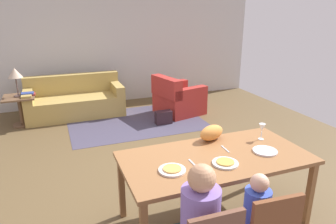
# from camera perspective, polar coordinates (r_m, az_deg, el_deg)

# --- Properties ---
(ground_plane) EXTENTS (7.14, 6.21, 0.02)m
(ground_plane) POSITION_cam_1_polar(r_m,az_deg,el_deg) (4.83, -2.41, -8.04)
(ground_plane) COLOR brown
(back_wall) EXTENTS (7.14, 0.10, 2.70)m
(back_wall) POSITION_cam_1_polar(r_m,az_deg,el_deg) (7.42, -10.61, 12.13)
(back_wall) COLOR beige
(back_wall) RESTS_ON ground_plane
(dining_table) EXTENTS (1.88, 0.94, 0.76)m
(dining_table) POSITION_cam_1_polar(r_m,az_deg,el_deg) (3.18, 8.75, -9.12)
(dining_table) COLOR #8E5D36
(dining_table) RESTS_ON ground_plane
(plate_near_man) EXTENTS (0.25, 0.25, 0.02)m
(plate_near_man) POSITION_cam_1_polar(r_m,az_deg,el_deg) (2.85, 0.77, -10.67)
(plate_near_man) COLOR white
(plate_near_man) RESTS_ON dining_table
(pizza_near_man) EXTENTS (0.17, 0.17, 0.01)m
(pizza_near_man) POSITION_cam_1_polar(r_m,az_deg,el_deg) (2.84, 0.77, -10.41)
(pizza_near_man) COLOR gold
(pizza_near_man) RESTS_ON plate_near_man
(plate_near_child) EXTENTS (0.25, 0.25, 0.02)m
(plate_near_child) POSITION_cam_1_polar(r_m,az_deg,el_deg) (3.01, 10.52, -9.27)
(plate_near_child) COLOR silver
(plate_near_child) RESTS_ON dining_table
(pizza_near_child) EXTENTS (0.17, 0.17, 0.01)m
(pizza_near_child) POSITION_cam_1_polar(r_m,az_deg,el_deg) (3.01, 10.54, -9.02)
(pizza_near_child) COLOR gold
(pizza_near_child) RESTS_ON plate_near_child
(plate_near_woman) EXTENTS (0.25, 0.25, 0.02)m
(plate_near_woman) POSITION_cam_1_polar(r_m,az_deg,el_deg) (3.35, 17.47, -6.89)
(plate_near_woman) COLOR silver
(plate_near_woman) RESTS_ON dining_table
(wine_glass) EXTENTS (0.07, 0.07, 0.19)m
(wine_glass) POSITION_cam_1_polar(r_m,az_deg,el_deg) (3.59, 16.95, -2.90)
(wine_glass) COLOR silver
(wine_glass) RESTS_ON dining_table
(fork) EXTENTS (0.02, 0.15, 0.01)m
(fork) POSITION_cam_1_polar(r_m,az_deg,el_deg) (2.99, 4.51, -9.32)
(fork) COLOR silver
(fork) RESTS_ON dining_table
(knife) EXTENTS (0.02, 0.17, 0.01)m
(knife) POSITION_cam_1_polar(r_m,az_deg,el_deg) (3.31, 10.53, -6.72)
(knife) COLOR silver
(knife) RESTS_ON dining_table
(person_child) EXTENTS (0.22, 0.29, 0.92)m
(person_child) POSITION_cam_1_polar(r_m,az_deg,el_deg) (2.87, 15.39, -19.32)
(person_child) COLOR #342D47
(person_child) RESTS_ON ground_plane
(cat) EXTENTS (0.35, 0.25, 0.17)m
(cat) POSITION_cam_1_polar(r_m,az_deg,el_deg) (3.48, 8.03, -3.80)
(cat) COLOR #DF8C3E
(cat) RESTS_ON dining_table
(area_rug) EXTENTS (2.60, 1.80, 0.01)m
(area_rug) POSITION_cam_1_polar(r_m,az_deg,el_deg) (6.21, -5.92, -1.74)
(area_rug) COLOR #423D52
(area_rug) RESTS_ON ground_plane
(couch) EXTENTS (1.94, 0.86, 0.82)m
(couch) POSITION_cam_1_polar(r_m,az_deg,el_deg) (6.76, -16.77, 1.92)
(couch) COLOR #AE924B
(couch) RESTS_ON ground_plane
(armchair) EXTENTS (1.04, 1.03, 0.82)m
(armchair) POSITION_cam_1_polar(r_m,az_deg,el_deg) (6.58, 1.75, 2.42)
(armchair) COLOR #A92C27
(armchair) RESTS_ON ground_plane
(side_table) EXTENTS (0.56, 0.56, 0.58)m
(side_table) POSITION_cam_1_polar(r_m,az_deg,el_deg) (6.51, -25.61, 0.90)
(side_table) COLOR brown
(side_table) RESTS_ON ground_plane
(table_lamp) EXTENTS (0.26, 0.26, 0.54)m
(table_lamp) POSITION_cam_1_polar(r_m,az_deg,el_deg) (6.36, -26.40, 6.31)
(table_lamp) COLOR #503B36
(table_lamp) RESTS_ON side_table
(book_lower) EXTENTS (0.22, 0.16, 0.03)m
(book_lower) POSITION_cam_1_polar(r_m,az_deg,el_deg) (6.46, -24.24, 2.97)
(book_lower) COLOR maroon
(book_lower) RESTS_ON side_table
(book_upper) EXTENTS (0.22, 0.16, 0.03)m
(book_upper) POSITION_cam_1_polar(r_m,az_deg,el_deg) (6.44, -24.52, 3.15)
(book_upper) COLOR #2D408B
(book_upper) RESTS_ON book_lower
(handbag) EXTENTS (0.32, 0.16, 0.26)m
(handbag) POSITION_cam_1_polar(r_m,az_deg,el_deg) (6.03, -0.84, -0.99)
(handbag) COLOR #301D24
(handbag) RESTS_ON ground_plane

